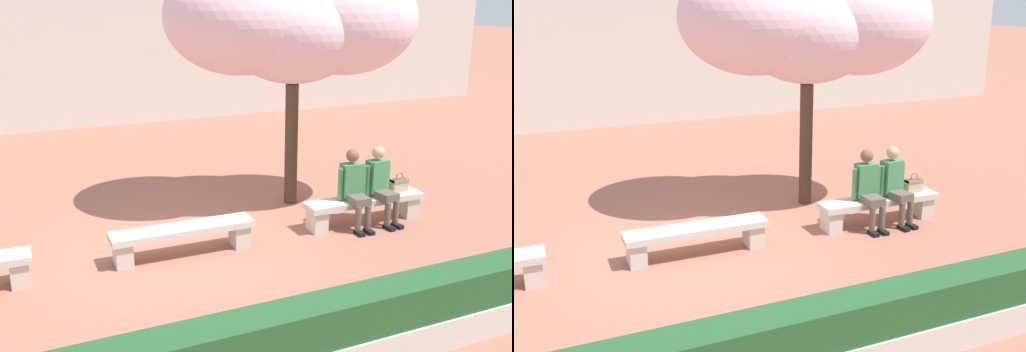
% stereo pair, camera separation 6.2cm
% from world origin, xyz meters
% --- Properties ---
extents(ground_plane, '(100.00, 100.00, 0.00)m').
position_xyz_m(ground_plane, '(0.00, 0.00, 0.00)').
color(ground_plane, '#9E604C').
extents(stone_bench_near_west, '(2.11, 0.45, 0.45)m').
position_xyz_m(stone_bench_near_west, '(0.00, 0.00, 0.31)').
color(stone_bench_near_west, beige).
rests_on(stone_bench_near_west, ground).
extents(stone_bench_center, '(2.11, 0.45, 0.45)m').
position_xyz_m(stone_bench_center, '(3.13, 0.00, 0.31)').
color(stone_bench_center, beige).
rests_on(stone_bench_center, ground).
extents(person_seated_left, '(0.51, 0.69, 1.29)m').
position_xyz_m(person_seated_left, '(2.88, -0.05, 0.70)').
color(person_seated_left, black).
rests_on(person_seated_left, ground).
extents(person_seated_right, '(0.51, 0.71, 1.29)m').
position_xyz_m(person_seated_right, '(3.39, -0.05, 0.70)').
color(person_seated_right, black).
rests_on(person_seated_right, ground).
extents(handbag, '(0.30, 0.15, 0.34)m').
position_xyz_m(handbag, '(3.83, 0.02, 0.58)').
color(handbag, tan).
rests_on(handbag, stone_bench_center).
extents(cherry_tree_main, '(4.30, 2.82, 4.27)m').
position_xyz_m(cherry_tree_main, '(2.42, 1.42, 3.21)').
color(cherry_tree_main, '#473323').
rests_on(cherry_tree_main, ground).
extents(planter_hedge_foreground, '(13.03, 0.50, 0.80)m').
position_xyz_m(planter_hedge_foreground, '(0.00, -3.28, 0.39)').
color(planter_hedge_foreground, beige).
rests_on(planter_hedge_foreground, ground).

